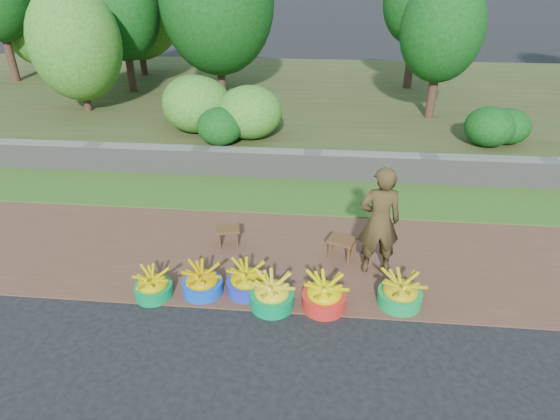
# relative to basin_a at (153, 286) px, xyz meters

# --- Properties ---
(ground_plane) EXTENTS (120.00, 120.00, 0.00)m
(ground_plane) POSITION_rel_basin_a_xyz_m (1.91, -0.19, -0.16)
(ground_plane) COLOR black
(ground_plane) RESTS_ON ground
(dirt_shoulder) EXTENTS (80.00, 2.50, 0.02)m
(dirt_shoulder) POSITION_rel_basin_a_xyz_m (1.91, 1.06, -0.15)
(dirt_shoulder) COLOR brown
(dirt_shoulder) RESTS_ON ground
(grass_verge) EXTENTS (80.00, 1.50, 0.04)m
(grass_verge) POSITION_rel_basin_a_xyz_m (1.91, 3.06, -0.14)
(grass_verge) COLOR #36601E
(grass_verge) RESTS_ON ground
(retaining_wall) EXTENTS (80.00, 0.35, 0.55)m
(retaining_wall) POSITION_rel_basin_a_xyz_m (1.91, 3.91, 0.11)
(retaining_wall) COLOR slate
(retaining_wall) RESTS_ON ground
(earth_bank) EXTENTS (80.00, 10.00, 0.50)m
(earth_bank) POSITION_rel_basin_a_xyz_m (1.91, 8.81, 0.09)
(earth_bank) COLOR #3C431F
(earth_bank) RESTS_ON ground
(vegetation) EXTENTS (33.40, 8.42, 4.50)m
(vegetation) POSITION_rel_basin_a_xyz_m (2.58, 8.25, 2.55)
(vegetation) COLOR #3E271C
(vegetation) RESTS_ON earth_bank
(basin_a) EXTENTS (0.49, 0.49, 0.36)m
(basin_a) POSITION_rel_basin_a_xyz_m (0.00, 0.00, 0.00)
(basin_a) COLOR #028542
(basin_a) RESTS_ON ground
(basin_b) EXTENTS (0.53, 0.53, 0.39)m
(basin_b) POSITION_rel_basin_a_xyz_m (0.62, 0.12, 0.01)
(basin_b) COLOR blue
(basin_b) RESTS_ON ground
(basin_c) EXTENTS (0.54, 0.54, 0.41)m
(basin_c) POSITION_rel_basin_a_xyz_m (1.19, 0.19, 0.02)
(basin_c) COLOR #1F30B3
(basin_c) RESTS_ON ground
(basin_d) EXTENTS (0.56, 0.56, 0.42)m
(basin_d) POSITION_rel_basin_a_xyz_m (1.55, -0.05, 0.02)
(basin_d) COLOR #008946
(basin_d) RESTS_ON ground
(basin_e) EXTENTS (0.56, 0.56, 0.42)m
(basin_e) POSITION_rel_basin_a_xyz_m (2.20, -0.01, 0.02)
(basin_e) COLOR red
(basin_e) RESTS_ON ground
(basin_f) EXTENTS (0.55, 0.55, 0.41)m
(basin_f) POSITION_rel_basin_a_xyz_m (3.14, 0.12, 0.02)
(basin_f) COLOR #0E9545
(basin_f) RESTS_ON ground
(stool_left) EXTENTS (0.39, 0.33, 0.30)m
(stool_left) POSITION_rel_basin_a_xyz_m (0.73, 1.27, 0.10)
(stool_left) COLOR #4F331A
(stool_left) RESTS_ON dirt_shoulder
(stool_right) EXTENTS (0.44, 0.39, 0.33)m
(stool_right) POSITION_rel_basin_a_xyz_m (2.43, 1.08, 0.12)
(stool_right) COLOR #4F331A
(stool_right) RESTS_ON dirt_shoulder
(vendor_woman) EXTENTS (0.61, 0.43, 1.56)m
(vendor_woman) POSITION_rel_basin_a_xyz_m (2.89, 0.83, 0.64)
(vendor_woman) COLOR black
(vendor_woman) RESTS_ON dirt_shoulder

